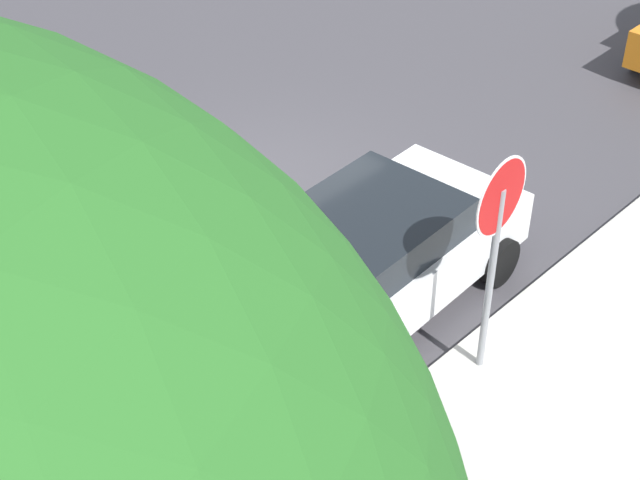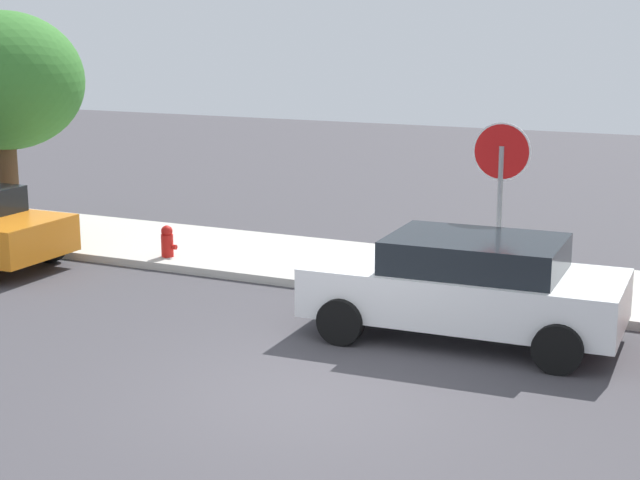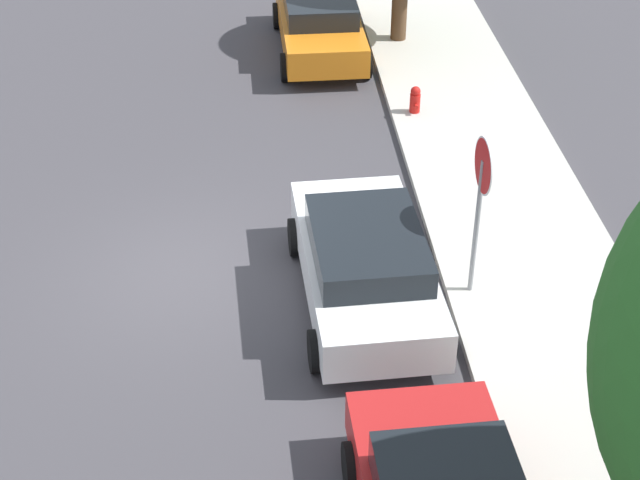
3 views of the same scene
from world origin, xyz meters
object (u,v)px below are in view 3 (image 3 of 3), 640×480
at_px(stop_sign, 481,190).
at_px(fire_hydrant, 415,102).
at_px(parked_car_white, 365,264).
at_px(parked_car_orange, 320,22).

height_order(stop_sign, fire_hydrant, stop_sign).
bearing_deg(parked_car_white, stop_sign, 90.92).
bearing_deg(parked_car_white, fire_hydrant, 163.63).
bearing_deg(stop_sign, fire_hydrant, 178.92).
xyz_separation_m(stop_sign, fire_hydrant, (-6.10, 0.12, -1.62)).
height_order(parked_car_white, parked_car_orange, parked_car_white).
relative_size(parked_car_orange, fire_hydrant, 6.30).
bearing_deg(fire_hydrant, parked_car_white, -16.37).
bearing_deg(fire_hydrant, parked_car_orange, -154.30).
bearing_deg(stop_sign, parked_car_white, -89.08).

